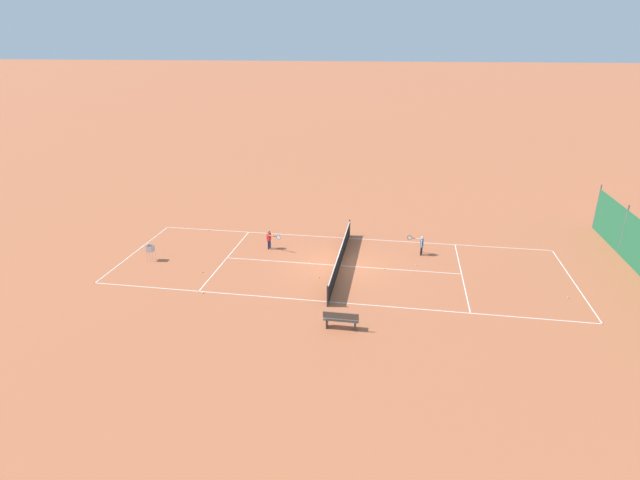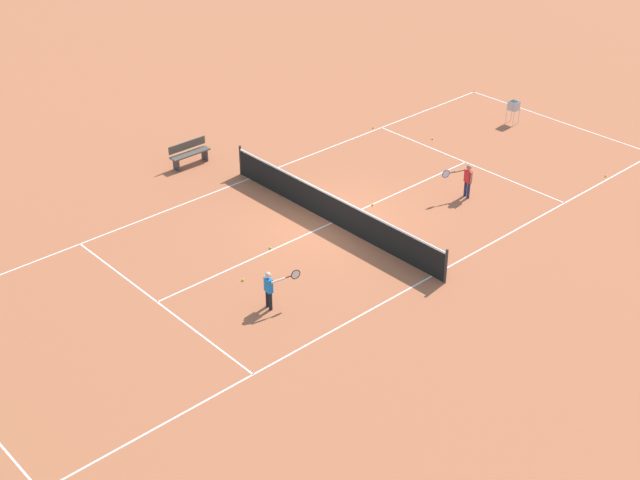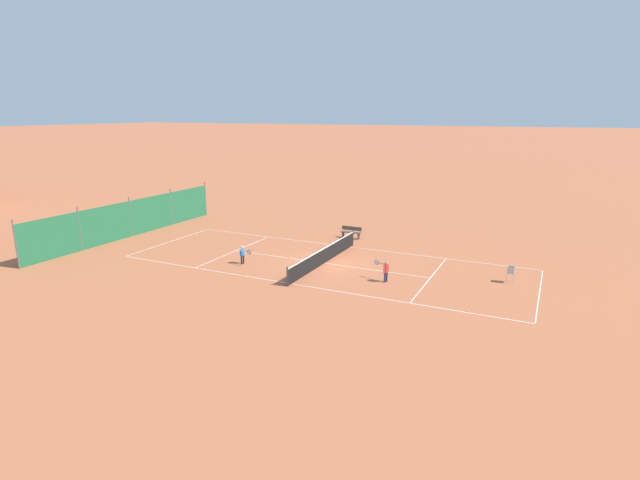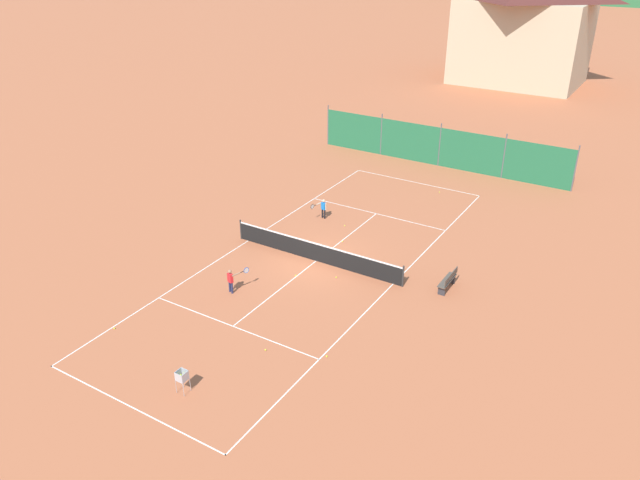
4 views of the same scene
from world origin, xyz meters
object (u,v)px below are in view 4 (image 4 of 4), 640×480
at_px(tennis_ball_mid_court, 266,350).
at_px(tennis_ball_alley_right, 345,226).
at_px(tennis_ball_by_net_right, 342,241).
at_px(tennis_ball_near_corner, 114,328).
at_px(ball_hopper, 182,377).
at_px(alpine_chalet, 524,22).
at_px(tennis_ball_alley_left, 439,192).
at_px(tennis_ball_by_net_left, 336,277).
at_px(player_near_baseline, 231,279).
at_px(tennis_ball_service_box, 327,356).
at_px(player_far_baseline, 323,207).
at_px(tennis_ball_far_corner, 296,275).
at_px(courtside_bench, 448,280).
at_px(tennis_net, 316,252).

bearing_deg(tennis_ball_mid_court, tennis_ball_alley_right, 104.15).
bearing_deg(tennis_ball_by_net_right, tennis_ball_near_corner, -109.40).
height_order(tennis_ball_alley_right, ball_hopper, ball_hopper).
bearing_deg(alpine_chalet, tennis_ball_alley_left, -82.12).
relative_size(tennis_ball_near_corner, alpine_chalet, 0.01).
relative_size(tennis_ball_by_net_left, alpine_chalet, 0.01).
distance_m(player_near_baseline, tennis_ball_by_net_right, 7.00).
relative_size(tennis_ball_by_net_left, tennis_ball_service_box, 1.00).
xyz_separation_m(player_far_baseline, tennis_ball_near_corner, (-1.69, -13.35, -0.62)).
height_order(tennis_ball_far_corner, alpine_chalet, alpine_chalet).
xyz_separation_m(tennis_ball_far_corner, ball_hopper, (1.07, -8.68, 0.62)).
bearing_deg(courtside_bench, tennis_ball_alley_left, 113.54).
height_order(tennis_ball_alley_right, alpine_chalet, alpine_chalet).
bearing_deg(tennis_ball_mid_court, tennis_ball_near_corner, -161.35).
relative_size(player_far_baseline, ball_hopper, 1.26).
bearing_deg(tennis_ball_near_corner, alpine_chalet, 88.39).
height_order(tennis_ball_alley_left, courtside_bench, courtside_bench).
bearing_deg(tennis_ball_alley_left, alpine_chalet, 97.88).
bearing_deg(ball_hopper, tennis_ball_mid_court, 72.82).
distance_m(player_near_baseline, courtside_bench, 9.55).
bearing_deg(alpine_chalet, ball_hopper, -86.21).
relative_size(tennis_net, ball_hopper, 10.31).
bearing_deg(tennis_ball_mid_court, tennis_ball_far_corner, 111.84).
relative_size(tennis_ball_far_corner, alpine_chalet, 0.01).
relative_size(tennis_ball_near_corner, tennis_ball_mid_court, 1.00).
distance_m(player_far_baseline, tennis_ball_by_net_right, 3.08).
distance_m(player_near_baseline, tennis_ball_far_corner, 3.15).
bearing_deg(tennis_ball_by_net_right, ball_hopper, -85.82).
xyz_separation_m(tennis_net, tennis_ball_alley_right, (-0.72, 4.06, -0.47)).
xyz_separation_m(tennis_ball_far_corner, alpine_chalet, (-2.44, 44.32, 5.79)).
xyz_separation_m(tennis_net, tennis_ball_by_net_left, (1.63, -0.89, -0.47)).
bearing_deg(courtside_bench, alpine_chalet, 101.94).
height_order(player_near_baseline, alpine_chalet, alpine_chalet).
xyz_separation_m(player_near_baseline, tennis_ball_far_corner, (1.61, 2.63, -0.64)).
bearing_deg(tennis_ball_near_corner, tennis_ball_alley_right, 76.19).
bearing_deg(courtside_bench, tennis_ball_service_box, -106.58).
bearing_deg(player_near_baseline, tennis_ball_service_box, -16.68).
bearing_deg(ball_hopper, tennis_net, 95.62).
xyz_separation_m(player_far_baseline, courtside_bench, (8.59, -3.46, -0.21)).
relative_size(courtside_bench, alpine_chalet, 0.12).
relative_size(tennis_ball_by_net_left, tennis_ball_alley_left, 1.00).
bearing_deg(tennis_ball_alley_right, tennis_ball_by_net_right, -64.07).
height_order(player_near_baseline, tennis_ball_alley_left, player_near_baseline).
relative_size(player_far_baseline, tennis_ball_by_net_left, 16.94).
height_order(player_near_baseline, tennis_ball_alley_right, player_near_baseline).
height_order(tennis_ball_by_net_left, tennis_ball_alley_left, same).
bearing_deg(tennis_ball_mid_court, alpine_chalet, 95.25).
distance_m(player_near_baseline, ball_hopper, 6.62).
bearing_deg(tennis_ball_far_corner, tennis_ball_service_box, -45.59).
bearing_deg(player_near_baseline, player_far_baseline, 93.87).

